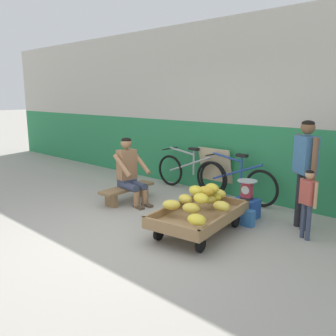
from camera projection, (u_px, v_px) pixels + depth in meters
name	position (u px, v px, depth m)	size (l,w,h in m)	color
ground_plane	(118.00, 239.00, 4.67)	(80.00, 80.00, 0.00)	#A39E93
back_wall	(240.00, 109.00, 6.46)	(16.00, 0.30, 3.21)	#287F4C
banana_cart	(199.00, 217.00, 4.83)	(1.02, 1.54, 0.36)	#99754C
banana_pile	(202.00, 199.00, 4.85)	(0.90, 1.31, 0.27)	yellow
low_bench	(127.00, 190.00, 6.29)	(0.37, 1.12, 0.27)	olive
vendor_seated	(130.00, 171.00, 6.15)	(0.71, 0.53, 1.14)	#9E704C
plastic_crate	(246.00, 208.00, 5.46)	(0.36, 0.28, 0.30)	#234CA8
weighing_scale	(247.00, 189.00, 5.40)	(0.30, 0.30, 0.29)	#28282D
bicycle_near_left	(189.00, 172.00, 7.04)	(1.66, 0.48, 0.86)	black
bicycle_far_left	(236.00, 181.00, 6.32)	(1.66, 0.48, 0.86)	black
sign_board	(216.00, 171.00, 6.80)	(0.70, 0.24, 0.88)	#C6B289
customer_adult	(305.00, 163.00, 4.88)	(0.41, 0.35, 1.53)	#232328
customer_child	(308.00, 197.00, 4.57)	(0.27, 0.19, 0.93)	#38425B
shopping_bag	(248.00, 218.00, 5.12)	(0.18, 0.12, 0.24)	#3370B7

